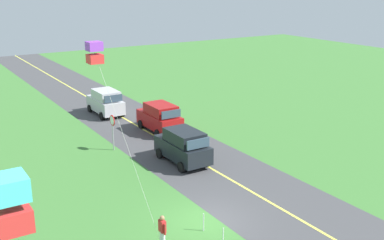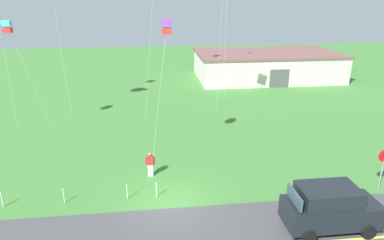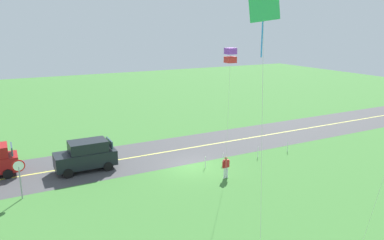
{
  "view_description": "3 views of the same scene",
  "coord_description": "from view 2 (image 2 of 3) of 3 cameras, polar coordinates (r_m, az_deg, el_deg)",
  "views": [
    {
      "loc": [
        -17.68,
        11.98,
        11.62
      ],
      "look_at": [
        0.46,
        0.61,
        5.23
      ],
      "focal_mm": 44.55,
      "sensor_mm": 36.0,
      "label": 1
    },
    {
      "loc": [
        -0.79,
        -16.17,
        10.63
      ],
      "look_at": [
        1.46,
        2.43,
        3.83
      ],
      "focal_mm": 32.58,
      "sensor_mm": 36.0,
      "label": 2
    },
    {
      "loc": [
        12.31,
        23.47,
        10.45
      ],
      "look_at": [
        0.36,
        0.59,
        3.85
      ],
      "focal_mm": 34.39,
      "sensor_mm": 36.0,
      "label": 3
    }
  ],
  "objects": [
    {
      "name": "kite_red_low",
      "position": [
        21.54,
        -4.21,
        14.95
      ],
      "size": [
        1.59,
        2.47,
        9.23
      ],
      "color": "silver",
      "rests_on": "ground"
    },
    {
      "name": "stop_sign",
      "position": [
        22.35,
        28.9,
        -5.99
      ],
      "size": [
        0.76,
        0.08,
        2.56
      ],
      "color": "gray",
      "rests_on": "ground"
    },
    {
      "name": "fence_post_2",
      "position": [
        19.77,
        -10.57,
        -11.44
      ],
      "size": [
        0.05,
        0.05,
        0.9
      ],
      "primitive_type": "cylinder",
      "color": "silver",
      "rests_on": "ground"
    },
    {
      "name": "fence_post_0",
      "position": [
        21.29,
        -28.68,
        -11.34
      ],
      "size": [
        0.05,
        0.05,
        0.9
      ],
      "primitive_type": "cylinder",
      "color": "silver",
      "rests_on": "ground"
    },
    {
      "name": "fence_post_1",
      "position": [
        20.31,
        -20.25,
        -11.52
      ],
      "size": [
        0.05,
        0.05,
        0.9
      ],
      "primitive_type": "cylinder",
      "color": "silver",
      "rests_on": "ground"
    },
    {
      "name": "warehouse_distant",
      "position": [
        47.62,
        12.09,
        8.78
      ],
      "size": [
        18.36,
        10.2,
        3.5
      ],
      "color": "beige",
      "rests_on": "ground"
    },
    {
      "name": "car_suv_foreground",
      "position": [
        18.13,
        21.59,
        -13.15
      ],
      "size": [
        4.4,
        2.12,
        2.24
      ],
      "color": "black",
      "rests_on": "ground"
    },
    {
      "name": "person_adult_near",
      "position": [
        21.6,
        -6.84,
        -7.09
      ],
      "size": [
        0.58,
        0.22,
        1.6
      ],
      "rotation": [
        0.0,
        0.0,
        1.46
      ],
      "color": "silver",
      "rests_on": "ground"
    },
    {
      "name": "fence_post_3",
      "position": [
        19.71,
        -5.84,
        -11.28
      ],
      "size": [
        0.05,
        0.05,
        0.9
      ],
      "primitive_type": "cylinder",
      "color": "silver",
      "rests_on": "ground"
    },
    {
      "name": "ground_plane",
      "position": [
        19.4,
        -3.52,
        -13.51
      ],
      "size": [
        120.0,
        120.0,
        0.1
      ],
      "primitive_type": "cube",
      "color": "#3D7533"
    },
    {
      "name": "kite_green_far",
      "position": [
        28.95,
        -28.01,
        13.3
      ],
      "size": [
        2.33,
        0.78,
        8.86
      ],
      "color": "silver",
      "rests_on": "ground"
    }
  ]
}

